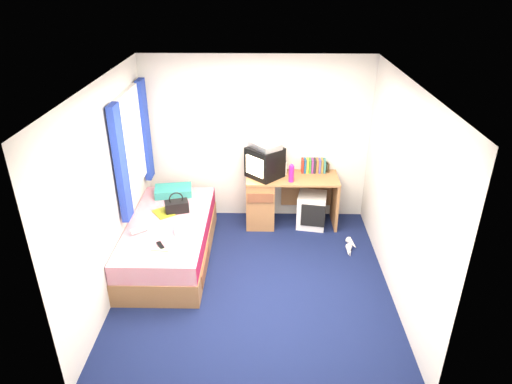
{
  "coord_description": "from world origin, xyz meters",
  "views": [
    {
      "loc": [
        0.11,
        -4.45,
        3.44
      ],
      "look_at": [
        0.01,
        0.7,
        0.87
      ],
      "focal_mm": 32.0,
      "sensor_mm": 36.0,
      "label": 1
    }
  ],
  "objects_px": {
    "pillow": "(173,191)",
    "water_bottle": "(139,230)",
    "handbag": "(177,206)",
    "aerosol_can": "(285,168)",
    "white_heels": "(350,247)",
    "desk": "(273,198)",
    "storage_cube": "(312,210)",
    "crt_tv": "(265,162)",
    "remote_control": "(160,245)",
    "vcr": "(265,145)",
    "bed": "(170,240)",
    "magazine": "(163,213)",
    "towel": "(187,228)",
    "picture_frame": "(327,167)",
    "pink_water_bottle": "(291,174)",
    "colour_swatch_fan": "(161,249)"
  },
  "relations": [
    {
      "from": "bed",
      "to": "magazine",
      "type": "height_order",
      "value": "magazine"
    },
    {
      "from": "vcr",
      "to": "pink_water_bottle",
      "type": "distance_m",
      "value": 0.53
    },
    {
      "from": "aerosol_can",
      "to": "desk",
      "type": "bearing_deg",
      "value": -158.48
    },
    {
      "from": "picture_frame",
      "to": "colour_swatch_fan",
      "type": "xyz_separation_m",
      "value": [
        -2.08,
        -1.77,
        -0.27
      ]
    },
    {
      "from": "white_heels",
      "to": "desk",
      "type": "bearing_deg",
      "value": 145.47
    },
    {
      "from": "pillow",
      "to": "white_heels",
      "type": "relative_size",
      "value": 1.25
    },
    {
      "from": "pillow",
      "to": "aerosol_can",
      "type": "relative_size",
      "value": 2.63
    },
    {
      "from": "desk",
      "to": "white_heels",
      "type": "distance_m",
      "value": 1.32
    },
    {
      "from": "aerosol_can",
      "to": "towel",
      "type": "distance_m",
      "value": 1.76
    },
    {
      "from": "picture_frame",
      "to": "handbag",
      "type": "height_order",
      "value": "picture_frame"
    },
    {
      "from": "pillow",
      "to": "picture_frame",
      "type": "relative_size",
      "value": 3.62
    },
    {
      "from": "crt_tv",
      "to": "white_heels",
      "type": "bearing_deg",
      "value": 12.45
    },
    {
      "from": "water_bottle",
      "to": "remote_control",
      "type": "height_order",
      "value": "water_bottle"
    },
    {
      "from": "pink_water_bottle",
      "to": "white_heels",
      "type": "bearing_deg",
      "value": -34.64
    },
    {
      "from": "storage_cube",
      "to": "remote_control",
      "type": "bearing_deg",
      "value": -132.77
    },
    {
      "from": "pillow",
      "to": "storage_cube",
      "type": "relative_size",
      "value": 1.02
    },
    {
      "from": "vcr",
      "to": "towel",
      "type": "distance_m",
      "value": 1.63
    },
    {
      "from": "pillow",
      "to": "magazine",
      "type": "bearing_deg",
      "value": -93.64
    },
    {
      "from": "remote_control",
      "to": "aerosol_can",
      "type": "bearing_deg",
      "value": 16.96
    },
    {
      "from": "picture_frame",
      "to": "pink_water_bottle",
      "type": "height_order",
      "value": "pink_water_bottle"
    },
    {
      "from": "colour_swatch_fan",
      "to": "white_heels",
      "type": "distance_m",
      "value": 2.54
    },
    {
      "from": "pillow",
      "to": "water_bottle",
      "type": "xyz_separation_m",
      "value": [
        -0.24,
        -1.03,
        -0.02
      ]
    },
    {
      "from": "bed",
      "to": "water_bottle",
      "type": "xyz_separation_m",
      "value": [
        -0.3,
        -0.27,
        0.31
      ]
    },
    {
      "from": "bed",
      "to": "white_heels",
      "type": "relative_size",
      "value": 4.91
    },
    {
      "from": "pillow",
      "to": "remote_control",
      "type": "bearing_deg",
      "value": -86.27
    },
    {
      "from": "bed",
      "to": "towel",
      "type": "height_order",
      "value": "towel"
    },
    {
      "from": "storage_cube",
      "to": "remote_control",
      "type": "xyz_separation_m",
      "value": [
        -1.88,
        -1.43,
        0.3
      ]
    },
    {
      "from": "storage_cube",
      "to": "colour_swatch_fan",
      "type": "xyz_separation_m",
      "value": [
        -1.86,
        -1.51,
        0.3
      ]
    },
    {
      "from": "vcr",
      "to": "desk",
      "type": "bearing_deg",
      "value": 50.03
    },
    {
      "from": "pink_water_bottle",
      "to": "towel",
      "type": "relative_size",
      "value": 0.85
    },
    {
      "from": "bed",
      "to": "desk",
      "type": "bearing_deg",
      "value": 34.95
    },
    {
      "from": "crt_tv",
      "to": "magazine",
      "type": "bearing_deg",
      "value": -106.82
    },
    {
      "from": "pillow",
      "to": "colour_swatch_fan",
      "type": "height_order",
      "value": "pillow"
    },
    {
      "from": "crt_tv",
      "to": "remote_control",
      "type": "bearing_deg",
      "value": -84.41
    },
    {
      "from": "bed",
      "to": "white_heels",
      "type": "bearing_deg",
      "value": 5.18
    },
    {
      "from": "pillow",
      "to": "vcr",
      "type": "bearing_deg",
      "value": 8.23
    },
    {
      "from": "pillow",
      "to": "storage_cube",
      "type": "distance_m",
      "value": 2.0
    },
    {
      "from": "desk",
      "to": "aerosol_can",
      "type": "height_order",
      "value": "aerosol_can"
    },
    {
      "from": "pillow",
      "to": "aerosol_can",
      "type": "xyz_separation_m",
      "value": [
        1.57,
        0.25,
        0.25
      ]
    },
    {
      "from": "vcr",
      "to": "white_heels",
      "type": "bearing_deg",
      "value": 20.03
    },
    {
      "from": "storage_cube",
      "to": "crt_tv",
      "type": "bearing_deg",
      "value": -175.73
    },
    {
      "from": "crt_tv",
      "to": "colour_swatch_fan",
      "type": "bearing_deg",
      "value": -82.56
    },
    {
      "from": "pink_water_bottle",
      "to": "white_heels",
      "type": "distance_m",
      "value": 1.27
    },
    {
      "from": "towel",
      "to": "picture_frame",
      "type": "bearing_deg",
      "value": 36.28
    },
    {
      "from": "handbag",
      "to": "remote_control",
      "type": "relative_size",
      "value": 2.09
    },
    {
      "from": "pillow",
      "to": "water_bottle",
      "type": "bearing_deg",
      "value": -102.91
    },
    {
      "from": "handbag",
      "to": "aerosol_can",
      "type": "bearing_deg",
      "value": 10.14
    },
    {
      "from": "picture_frame",
      "to": "remote_control",
      "type": "distance_m",
      "value": 2.71
    },
    {
      "from": "magazine",
      "to": "white_heels",
      "type": "bearing_deg",
      "value": 0.26
    },
    {
      "from": "pink_water_bottle",
      "to": "remote_control",
      "type": "bearing_deg",
      "value": -139.58
    }
  ]
}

